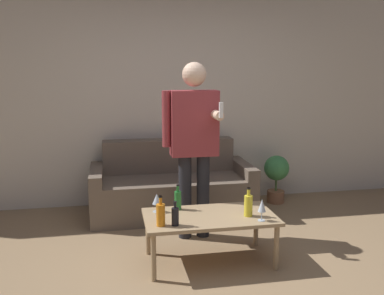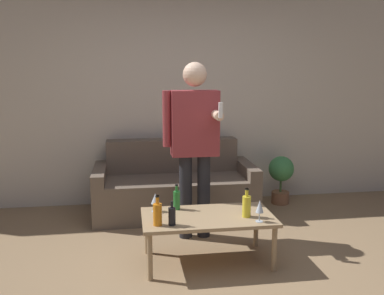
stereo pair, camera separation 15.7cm
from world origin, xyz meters
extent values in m
plane|color=#997A56|center=(0.00, 0.00, 0.00)|extent=(16.00, 16.00, 0.00)
cube|color=beige|center=(0.00, 2.32, 1.35)|extent=(8.00, 0.06, 2.70)
cube|color=#6B5B4C|center=(-0.14, 1.68, 0.22)|extent=(1.57, 0.60, 0.45)
cube|color=#6B5B4C|center=(-0.14, 2.09, 0.42)|extent=(1.57, 0.23, 0.84)
cube|color=#6B5B4C|center=(-0.99, 1.79, 0.29)|extent=(0.14, 0.83, 0.58)
cube|color=#6B5B4C|center=(0.72, 1.79, 0.29)|extent=(0.14, 0.83, 0.58)
cube|color=tan|center=(0.01, 0.48, 0.41)|extent=(1.14, 0.62, 0.03)
cylinder|color=tan|center=(-0.51, 0.23, 0.20)|extent=(0.04, 0.04, 0.40)
cylinder|color=tan|center=(0.53, 0.23, 0.20)|extent=(0.04, 0.04, 0.40)
cylinder|color=tan|center=(-0.51, 0.74, 0.20)|extent=(0.04, 0.04, 0.40)
cylinder|color=tan|center=(0.53, 0.74, 0.20)|extent=(0.04, 0.04, 0.40)
cylinder|color=yellow|center=(0.33, 0.41, 0.52)|extent=(0.07, 0.07, 0.18)
cylinder|color=yellow|center=(0.33, 0.41, 0.65)|extent=(0.03, 0.03, 0.07)
cylinder|color=black|center=(0.33, 0.41, 0.68)|extent=(0.03, 0.03, 0.01)
cylinder|color=orange|center=(-0.44, 0.32, 0.52)|extent=(0.07, 0.07, 0.18)
cylinder|color=orange|center=(-0.44, 0.32, 0.65)|extent=(0.03, 0.03, 0.07)
cylinder|color=black|center=(-0.44, 0.32, 0.67)|extent=(0.03, 0.03, 0.01)
cylinder|color=black|center=(-0.32, 0.30, 0.50)|extent=(0.06, 0.06, 0.15)
cylinder|color=black|center=(-0.32, 0.30, 0.61)|extent=(0.02, 0.02, 0.06)
cylinder|color=black|center=(-0.32, 0.30, 0.63)|extent=(0.03, 0.03, 0.01)
cylinder|color=#23752D|center=(-0.24, 0.69, 0.51)|extent=(0.06, 0.06, 0.17)
cylinder|color=#23752D|center=(-0.24, 0.69, 0.63)|extent=(0.02, 0.02, 0.07)
cylinder|color=black|center=(-0.24, 0.69, 0.66)|extent=(0.03, 0.03, 0.01)
cylinder|color=silver|center=(-0.43, 0.66, 0.43)|extent=(0.08, 0.08, 0.01)
cylinder|color=silver|center=(-0.43, 0.66, 0.47)|extent=(0.01, 0.01, 0.07)
cone|color=silver|center=(-0.43, 0.66, 0.55)|extent=(0.08, 0.08, 0.09)
cylinder|color=silver|center=(0.40, 0.28, 0.43)|extent=(0.06, 0.06, 0.01)
cylinder|color=silver|center=(0.40, 0.28, 0.47)|extent=(0.01, 0.01, 0.08)
cone|color=silver|center=(0.40, 0.28, 0.56)|extent=(0.07, 0.07, 0.11)
cylinder|color=#232328|center=(-0.11, 1.08, 0.42)|extent=(0.13, 0.13, 0.84)
cylinder|color=#232328|center=(0.08, 1.08, 0.42)|extent=(0.13, 0.13, 0.84)
cube|color=#933338|center=(-0.02, 1.08, 1.16)|extent=(0.46, 0.20, 0.63)
sphere|color=beige|center=(-0.02, 1.08, 1.63)|extent=(0.23, 0.23, 0.23)
cylinder|color=#933338|center=(-0.29, 1.08, 1.21)|extent=(0.08, 0.08, 0.54)
cylinder|color=beige|center=(0.17, 0.93, 1.26)|extent=(0.08, 0.29, 0.08)
cube|color=white|center=(0.17, 0.76, 1.32)|extent=(0.03, 0.03, 0.14)
cylinder|color=#936042|center=(1.22, 1.98, 0.08)|extent=(0.22, 0.22, 0.15)
cylinder|color=#476B38|center=(1.22, 1.98, 0.25)|extent=(0.03, 0.03, 0.19)
sphere|color=#428E4C|center=(1.22, 1.98, 0.45)|extent=(0.31, 0.31, 0.31)
camera|label=1|loc=(-0.81, -2.96, 1.70)|focal=40.00mm
camera|label=2|loc=(-0.65, -2.99, 1.70)|focal=40.00mm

